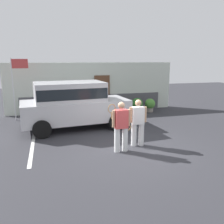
% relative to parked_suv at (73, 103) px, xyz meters
% --- Properties ---
extents(ground_plane, '(40.00, 40.00, 0.00)m').
position_rel_parked_suv_xyz_m(ground_plane, '(1.52, -3.03, -1.15)').
color(ground_plane, '#2D2D33').
extents(parking_stripe_0, '(0.12, 4.40, 0.01)m').
position_rel_parked_suv_xyz_m(parking_stripe_0, '(-1.68, -1.53, -1.14)').
color(parking_stripe_0, silver).
rests_on(parking_stripe_0, ground_plane).
extents(house_frontage, '(9.76, 0.40, 2.83)m').
position_rel_parked_suv_xyz_m(house_frontage, '(1.52, 3.36, 0.19)').
color(house_frontage, silver).
rests_on(house_frontage, ground_plane).
extents(parked_suv, '(4.75, 2.50, 2.05)m').
position_rel_parked_suv_xyz_m(parked_suv, '(0.00, 0.00, 0.00)').
color(parked_suv, '#B7B7BC').
rests_on(parked_suv, ground_plane).
extents(tennis_player_man, '(0.76, 0.27, 1.67)m').
position_rel_parked_suv_xyz_m(tennis_player_man, '(1.18, -3.17, -0.27)').
color(tennis_player_man, white).
rests_on(tennis_player_man, ground_plane).
extents(tennis_player_woman, '(0.86, 0.31, 1.65)m').
position_rel_parked_suv_xyz_m(tennis_player_woman, '(1.91, -2.80, -0.29)').
color(tennis_player_woman, white).
rests_on(tennis_player_woman, ground_plane).
extents(potted_plant_by_porch, '(0.66, 0.66, 0.87)m').
position_rel_parked_suv_xyz_m(potted_plant_by_porch, '(3.81, 2.09, -0.66)').
color(potted_plant_by_porch, gray).
rests_on(potted_plant_by_porch, ground_plane).
extents(potted_plant_secondary, '(0.59, 0.59, 0.78)m').
position_rel_parked_suv_xyz_m(potted_plant_secondary, '(4.66, 2.21, -0.71)').
color(potted_plant_secondary, gray).
rests_on(potted_plant_secondary, ground_plane).
extents(flag_pole, '(0.80, 0.05, 3.07)m').
position_rel_parked_suv_xyz_m(flag_pole, '(-2.49, 2.22, 0.98)').
color(flag_pole, silver).
rests_on(flag_pole, ground_plane).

